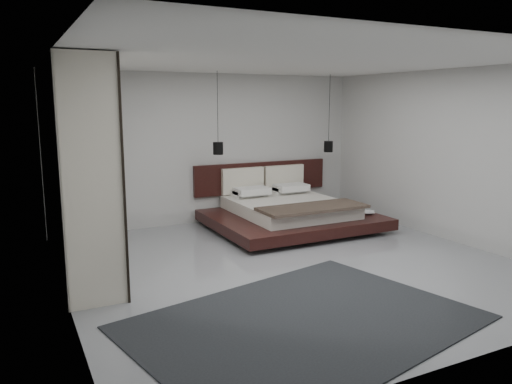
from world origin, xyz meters
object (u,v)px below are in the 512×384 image
wardrobe (75,169)px  rug (305,322)px  lattice_screen (47,166)px  pendant_left (218,148)px  bed (288,211)px  pendant_right (328,146)px

wardrobe → rug: (1.84, -2.76, -1.38)m
lattice_screen → rug: 4.82m
pendant_left → wardrobe: (-2.57, -1.31, -0.07)m
bed → wardrobe: wardrobe is taller
pendant_left → lattice_screen: bearing=178.3°
lattice_screen → pendant_left: size_ratio=1.79×
bed → pendant_right: bearing=21.4°
lattice_screen → pendant_right: 5.18m
bed → rug: 4.09m
pendant_left → wardrobe: bearing=-153.0°
pendant_left → pendant_right: size_ratio=0.96×
wardrobe → pendant_left: bearing=27.0°
wardrobe → rug: wardrobe is taller
pendant_right → rug: bearing=-127.2°
bed → pendant_left: bearing=158.6°
pendant_left → pendant_right: 2.36m
pendant_right → rug: 5.29m
pendant_right → wardrobe: bearing=-165.1°
lattice_screen → pendant_right: pendant_right is taller
lattice_screen → pendant_left: bearing=-1.7°
pendant_left → rug: (-0.72, -4.07, -1.46)m
lattice_screen → pendant_right: bearing=-0.9°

